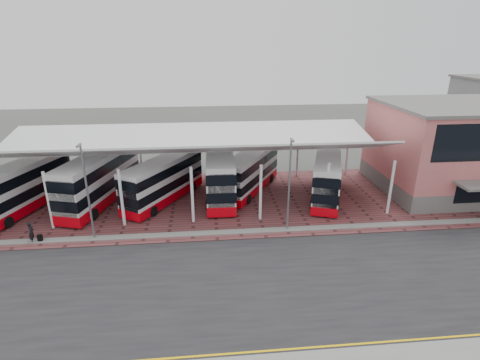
{
  "coord_description": "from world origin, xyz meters",
  "views": [
    {
      "loc": [
        -4.75,
        -21.63,
        15.33
      ],
      "look_at": [
        -1.75,
        9.27,
        3.59
      ],
      "focal_mm": 28.0,
      "sensor_mm": 36.0,
      "label": 1
    }
  ],
  "objects_px": {
    "terminal": "(469,147)",
    "bus_4": "(251,172)",
    "bus_5": "(327,177)",
    "bus_1": "(99,179)",
    "bus_2": "(163,181)",
    "bus_0": "(22,187)",
    "bus_3": "(220,173)",
    "pedestrian": "(31,232)"
  },
  "relations": [
    {
      "from": "bus_0",
      "to": "bus_5",
      "type": "distance_m",
      "value": 29.37
    },
    {
      "from": "bus_3",
      "to": "pedestrian",
      "type": "height_order",
      "value": "bus_3"
    },
    {
      "from": "bus_3",
      "to": "bus_4",
      "type": "distance_m",
      "value": 3.42
    },
    {
      "from": "bus_4",
      "to": "pedestrian",
      "type": "relative_size",
      "value": 5.66
    },
    {
      "from": "bus_2",
      "to": "bus_4",
      "type": "xyz_separation_m",
      "value": [
        8.93,
        1.85,
        -0.06
      ]
    },
    {
      "from": "bus_3",
      "to": "bus_5",
      "type": "bearing_deg",
      "value": -6.95
    },
    {
      "from": "pedestrian",
      "to": "bus_0",
      "type": "bearing_deg",
      "value": 9.53
    },
    {
      "from": "terminal",
      "to": "bus_5",
      "type": "height_order",
      "value": "terminal"
    },
    {
      "from": "bus_0",
      "to": "bus_3",
      "type": "height_order",
      "value": "bus_3"
    },
    {
      "from": "bus_2",
      "to": "pedestrian",
      "type": "xyz_separation_m",
      "value": [
        -9.79,
        -7.28,
        -1.27
      ]
    },
    {
      "from": "terminal",
      "to": "bus_4",
      "type": "height_order",
      "value": "terminal"
    },
    {
      "from": "bus_3",
      "to": "bus_5",
      "type": "distance_m",
      "value": 10.89
    },
    {
      "from": "bus_2",
      "to": "bus_5",
      "type": "height_order",
      "value": "bus_5"
    },
    {
      "from": "terminal",
      "to": "bus_1",
      "type": "height_order",
      "value": "terminal"
    },
    {
      "from": "terminal",
      "to": "bus_0",
      "type": "bearing_deg",
      "value": -178.37
    },
    {
      "from": "bus_1",
      "to": "bus_5",
      "type": "xyz_separation_m",
      "value": [
        22.6,
        -0.81,
        -0.26
      ]
    },
    {
      "from": "terminal",
      "to": "pedestrian",
      "type": "bearing_deg",
      "value": -169.49
    },
    {
      "from": "terminal",
      "to": "bus_2",
      "type": "xyz_separation_m",
      "value": [
        -31.96,
        -0.46,
        -2.45
      ]
    },
    {
      "from": "terminal",
      "to": "bus_2",
      "type": "relative_size",
      "value": 1.8
    },
    {
      "from": "bus_1",
      "to": "bus_2",
      "type": "distance_m",
      "value": 6.21
    },
    {
      "from": "bus_2",
      "to": "bus_4",
      "type": "height_order",
      "value": "bus_2"
    },
    {
      "from": "terminal",
      "to": "bus_0",
      "type": "height_order",
      "value": "terminal"
    },
    {
      "from": "bus_5",
      "to": "bus_4",
      "type": "bearing_deg",
      "value": -178.58
    },
    {
      "from": "terminal",
      "to": "pedestrian",
      "type": "distance_m",
      "value": 42.62
    },
    {
      "from": "bus_2",
      "to": "bus_5",
      "type": "distance_m",
      "value": 16.41
    },
    {
      "from": "bus_2",
      "to": "bus_3",
      "type": "height_order",
      "value": "bus_3"
    },
    {
      "from": "bus_2",
      "to": "bus_5",
      "type": "xyz_separation_m",
      "value": [
        16.4,
        -0.53,
        0.02
      ]
    },
    {
      "from": "bus_2",
      "to": "pedestrian",
      "type": "height_order",
      "value": "bus_2"
    },
    {
      "from": "bus_3",
      "to": "bus_5",
      "type": "height_order",
      "value": "bus_3"
    },
    {
      "from": "bus_4",
      "to": "bus_5",
      "type": "height_order",
      "value": "bus_5"
    },
    {
      "from": "terminal",
      "to": "bus_4",
      "type": "relative_size",
      "value": 1.84
    },
    {
      "from": "bus_5",
      "to": "terminal",
      "type": "bearing_deg",
      "value": 22.71
    },
    {
      "from": "terminal",
      "to": "bus_3",
      "type": "bearing_deg",
      "value": 178.78
    },
    {
      "from": "bus_0",
      "to": "bus_2",
      "type": "bearing_deg",
      "value": 21.99
    },
    {
      "from": "bus_0",
      "to": "bus_2",
      "type": "height_order",
      "value": "bus_0"
    },
    {
      "from": "bus_1",
      "to": "bus_4",
      "type": "bearing_deg",
      "value": 21.81
    },
    {
      "from": "bus_2",
      "to": "pedestrian",
      "type": "distance_m",
      "value": 12.27
    },
    {
      "from": "terminal",
      "to": "bus_1",
      "type": "relative_size",
      "value": 1.51
    },
    {
      "from": "bus_0",
      "to": "bus_1",
      "type": "distance_m",
      "value": 6.85
    },
    {
      "from": "bus_0",
      "to": "bus_2",
      "type": "distance_m",
      "value": 12.99
    },
    {
      "from": "bus_4",
      "to": "terminal",
      "type": "bearing_deg",
      "value": 26.51
    },
    {
      "from": "terminal",
      "to": "bus_0",
      "type": "xyz_separation_m",
      "value": [
        -44.92,
        -1.28,
        -2.35
      ]
    }
  ]
}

